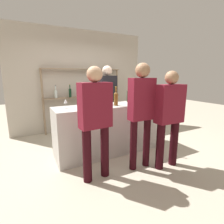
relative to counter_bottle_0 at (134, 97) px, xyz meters
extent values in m
plane|color=#B2A893|center=(-0.55, -0.01, -1.12)|extent=(16.00, 16.00, 0.00)
cube|color=#B7B2AD|center=(-0.55, -0.01, -0.63)|extent=(2.30, 0.64, 0.99)
cube|color=#B2A899|center=(-0.55, 1.91, 0.28)|extent=(3.90, 0.12, 2.80)
cylinder|color=#897056|center=(-1.64, 1.73, -0.25)|extent=(0.05, 0.05, 1.74)
cylinder|color=#897056|center=(0.55, 1.73, -0.25)|extent=(0.05, 0.05, 1.74)
cube|color=#897056|center=(-0.55, 1.73, 0.61)|extent=(2.24, 0.18, 0.02)
cube|color=#897056|center=(-0.55, 1.73, -0.16)|extent=(2.24, 0.18, 0.02)
cylinder|color=silver|center=(-1.31, 1.73, -0.05)|extent=(0.07, 0.07, 0.20)
cone|color=silver|center=(-1.31, 1.73, 0.07)|extent=(0.07, 0.07, 0.03)
cylinder|color=silver|center=(-1.31, 1.73, 0.13)|extent=(0.03, 0.03, 0.09)
cylinder|color=#232328|center=(-1.31, 1.73, 0.18)|extent=(0.03, 0.03, 0.01)
cylinder|color=black|center=(-0.93, 1.73, -0.04)|extent=(0.07, 0.07, 0.22)
cone|color=black|center=(-0.93, 1.73, 0.09)|extent=(0.07, 0.07, 0.03)
cylinder|color=black|center=(-0.93, 1.73, 0.15)|extent=(0.03, 0.03, 0.09)
cylinder|color=gold|center=(-0.93, 1.73, 0.20)|extent=(0.03, 0.03, 0.01)
cylinder|color=black|center=(-0.55, 1.73, -0.05)|extent=(0.07, 0.07, 0.20)
cone|color=black|center=(-0.55, 1.73, 0.07)|extent=(0.07, 0.07, 0.03)
cylinder|color=black|center=(-0.55, 1.73, 0.13)|extent=(0.03, 0.03, 0.09)
cylinder|color=maroon|center=(-0.55, 1.73, 0.18)|extent=(0.03, 0.03, 0.01)
cylinder|color=silver|center=(-0.16, 1.73, -0.04)|extent=(0.07, 0.07, 0.23)
cone|color=silver|center=(-0.16, 1.73, 0.09)|extent=(0.07, 0.07, 0.03)
cylinder|color=silver|center=(-0.16, 1.73, 0.15)|extent=(0.03, 0.03, 0.08)
cylinder|color=gold|center=(-0.16, 1.73, 0.19)|extent=(0.03, 0.03, 0.01)
cylinder|color=black|center=(0.22, 1.73, -0.04)|extent=(0.06, 0.06, 0.22)
cone|color=black|center=(0.22, 1.73, 0.08)|extent=(0.06, 0.06, 0.03)
cylinder|color=black|center=(0.22, 1.73, 0.13)|extent=(0.02, 0.02, 0.07)
cylinder|color=gold|center=(0.22, 1.73, 0.18)|extent=(0.03, 0.03, 0.01)
cylinder|color=brown|center=(0.00, 0.00, -0.03)|extent=(0.08, 0.08, 0.22)
cone|color=brown|center=(0.00, 0.00, 0.10)|extent=(0.08, 0.08, 0.04)
cylinder|color=brown|center=(0.00, 0.00, 0.15)|extent=(0.03, 0.03, 0.07)
cylinder|color=maroon|center=(0.00, 0.00, 0.20)|extent=(0.03, 0.03, 0.01)
cylinder|color=black|center=(-0.03, 0.17, -0.02)|extent=(0.08, 0.08, 0.24)
cone|color=black|center=(-0.03, 0.17, 0.12)|extent=(0.08, 0.08, 0.04)
cylinder|color=black|center=(-0.03, 0.17, 0.18)|extent=(0.03, 0.03, 0.07)
cylinder|color=#232328|center=(-0.03, 0.17, 0.22)|extent=(0.03, 0.03, 0.01)
cylinder|color=black|center=(-0.58, -0.01, -0.03)|extent=(0.08, 0.08, 0.21)
cone|color=black|center=(-0.58, -0.01, 0.10)|extent=(0.08, 0.08, 0.04)
cylinder|color=black|center=(-0.58, -0.01, 0.15)|extent=(0.03, 0.03, 0.08)
cylinder|color=gold|center=(-0.58, -0.01, 0.19)|extent=(0.03, 0.03, 0.01)
cylinder|color=brown|center=(-0.05, -0.18, -0.03)|extent=(0.08, 0.08, 0.20)
cone|color=brown|center=(-0.05, -0.18, 0.09)|extent=(0.08, 0.08, 0.04)
cylinder|color=brown|center=(-0.05, -0.18, 0.15)|extent=(0.03, 0.03, 0.10)
cylinder|color=black|center=(-0.05, -0.18, 0.21)|extent=(0.03, 0.03, 0.01)
cylinder|color=brown|center=(-0.52, -0.13, -0.02)|extent=(0.08, 0.08, 0.23)
cone|color=brown|center=(-0.52, -0.13, 0.12)|extent=(0.08, 0.08, 0.04)
cylinder|color=brown|center=(-0.52, -0.13, 0.18)|extent=(0.03, 0.03, 0.09)
cylinder|color=gold|center=(-0.52, -0.13, 0.23)|extent=(0.03, 0.03, 0.01)
cylinder|color=silver|center=(-1.46, 0.02, -0.13)|extent=(0.06, 0.06, 0.00)
cylinder|color=silver|center=(-1.46, 0.02, -0.08)|extent=(0.01, 0.01, 0.09)
cone|color=silver|center=(-1.46, 0.02, 0.00)|extent=(0.07, 0.07, 0.07)
cylinder|color=#846647|center=(0.25, 0.00, -0.03)|extent=(0.22, 0.22, 0.20)
cylinder|color=#846647|center=(0.25, 0.00, 0.07)|extent=(0.23, 0.23, 0.01)
cylinder|color=silver|center=(0.47, -0.12, -0.05)|extent=(0.11, 0.11, 0.16)
sphere|color=tan|center=(0.51, -0.11, -0.06)|extent=(0.02, 0.02, 0.02)
sphere|color=tan|center=(0.49, -0.16, -0.12)|extent=(0.02, 0.02, 0.02)
sphere|color=tan|center=(0.48, -0.12, -0.12)|extent=(0.02, 0.02, 0.02)
sphere|color=tan|center=(0.50, -0.12, -0.07)|extent=(0.02, 0.02, 0.02)
sphere|color=tan|center=(0.44, -0.09, -0.07)|extent=(0.02, 0.02, 0.02)
sphere|color=tan|center=(0.49, -0.12, -0.11)|extent=(0.02, 0.02, 0.02)
sphere|color=tan|center=(0.50, -0.09, -0.10)|extent=(0.02, 0.02, 0.02)
cylinder|color=black|center=(-0.41, 0.73, -0.69)|extent=(0.14, 0.14, 0.87)
cylinder|color=black|center=(-0.11, 0.83, -0.69)|extent=(0.14, 0.14, 0.87)
cube|color=black|center=(-0.26, 0.78, 0.09)|extent=(0.54, 0.36, 0.69)
sphere|color=beige|center=(-0.26, 0.78, 0.56)|extent=(0.24, 0.24, 0.24)
cylinder|color=black|center=(0.15, -1.02, -0.72)|extent=(0.14, 0.14, 0.79)
cylinder|color=black|center=(-0.16, -1.02, -0.72)|extent=(0.14, 0.14, 0.79)
cube|color=maroon|center=(-0.01, -1.02, -0.01)|extent=(0.49, 0.22, 0.63)
sphere|color=#936B4C|center=(-0.01, -1.02, 0.41)|extent=(0.22, 0.22, 0.22)
cylinder|color=black|center=(-0.30, -0.83, -0.69)|extent=(0.12, 0.12, 0.85)
cylinder|color=black|center=(-0.57, -0.82, -0.69)|extent=(0.12, 0.12, 0.85)
cube|color=maroon|center=(-0.44, -0.82, 0.07)|extent=(0.43, 0.20, 0.67)
sphere|color=#936B4C|center=(-0.44, -0.82, 0.52)|extent=(0.23, 0.23, 0.23)
cylinder|color=black|center=(-1.08, -0.77, -0.71)|extent=(0.13, 0.13, 0.82)
cylinder|color=black|center=(-1.38, -0.79, -0.71)|extent=(0.13, 0.13, 0.82)
cube|color=maroon|center=(-1.23, -0.78, 0.03)|extent=(0.48, 0.24, 0.65)
sphere|color=tan|center=(-1.23, -0.78, 0.46)|extent=(0.22, 0.22, 0.22)
camera|label=1|loc=(-2.17, -3.06, 0.45)|focal=28.00mm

